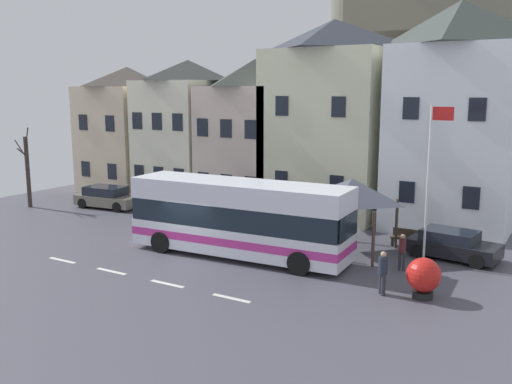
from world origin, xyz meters
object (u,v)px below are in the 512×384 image
Objects in this scene: parked_car_01 at (108,197)px; pedestrian_01 at (402,249)px; townhouse_04 at (456,118)px; bus_shelter at (352,190)px; bare_tree_00 at (27,170)px; flagpole at (430,173)px; hilltop_castle at (445,90)px; transit_bus at (239,219)px; townhouse_00 at (129,129)px; townhouse_03 at (332,119)px; townhouse_01 at (189,129)px; harbour_buoy at (423,276)px; parked_car_02 at (213,207)px; pedestrian_00 at (383,271)px; townhouse_02 at (255,133)px; parked_car_00 at (452,245)px; public_bench at (408,238)px.

pedestrian_01 is at bearing -14.28° from parked_car_01.
bus_shelter is (-2.96, -7.08, -3.11)m from townhouse_04.
bare_tree_00 is at bearing 178.79° from pedestrian_01.
townhouse_04 is 7.49m from flagpole.
transit_bus is at bearing -93.24° from hilltop_castle.
townhouse_00 is 0.79× the size of townhouse_03.
townhouse_03 reaches higher than townhouse_01.
townhouse_01 is 6.30× the size of harbour_buoy.
hilltop_castle is 27.51m from parked_car_02.
harbour_buoy is (1.51, -11.35, -5.19)m from townhouse_04.
harbour_buoy is at bearing 17.14° from pedestrian_00.
bus_shelter is at bearing -85.31° from hilltop_castle.
pedestrian_00 is at bearing -86.44° from pedestrian_01.
transit_bus reaches higher than pedestrian_00.
townhouse_02 is at bearing 114.30° from transit_bus.
parked_car_00 is at bearing -17.64° from townhouse_01.
harbour_buoy is (21.54, -5.66, 0.16)m from parked_car_01.
pedestrian_00 is at bearing -95.28° from flagpole.
bare_tree_00 is at bearing -144.26° from townhouse_02.
parked_car_00 is 2.32m from public_bench.
flagpole is (3.51, -0.11, 1.08)m from bus_shelter.
pedestrian_01 is 0.23× the size of flagpole.
townhouse_01 is at bearing 178.69° from townhouse_04.
bus_shelter is 3.84m from pedestrian_01.
bus_shelter is 2.18× the size of pedestrian_00.
harbour_buoy is at bearing -43.74° from bus_shelter.
parked_car_02 is at bearing 16.43° from bare_tree_00.
pedestrian_01 reaches higher than parked_car_02.
harbour_buoy is (19.55, -11.77, -3.91)m from townhouse_01.
pedestrian_00 is at bearing -58.77° from townhouse_03.
bare_tree_00 reaches higher than parked_car_02.
bare_tree_00 is (-6.47, -8.54, -2.31)m from townhouse_01.
bus_shelter is at bearing -20.50° from parked_car_02.
transit_bus is (16.51, -10.63, -2.83)m from townhouse_00.
parked_car_00 is at bearing 60.25° from flagpole.
townhouse_00 is 8.72m from bare_tree_00.
townhouse_00 is at bearing 160.35° from bus_shelter.
flagpole reaches higher than pedestrian_00.
townhouse_03 is at bearing -0.30° from townhouse_00.
parked_car_01 is at bearing -164.14° from townhouse_04.
hilltop_castle reaches higher than parked_car_01.
parked_car_01 is 2.69× the size of public_bench.
pedestrian_00 is (5.39, -32.83, -6.50)m from hilltop_castle.
townhouse_04 reaches higher than townhouse_03.
hilltop_castle is at bearing 94.69° from bus_shelter.
townhouse_03 reaches higher than harbour_buoy.
parked_car_02 is at bearing 150.47° from pedestrian_00.
bus_shelter reaches higher than public_bench.
hilltop_castle is at bearing 70.32° from townhouse_02.
townhouse_02 is 2.30× the size of parked_car_00.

